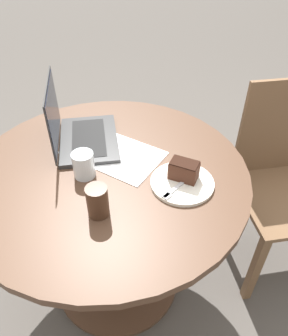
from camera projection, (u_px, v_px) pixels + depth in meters
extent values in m
plane|color=#4C4742|center=(118.00, 278.00, 1.62)|extent=(12.00, 12.00, 0.00)
cylinder|color=#4C3323|center=(118.00, 276.00, 1.62)|extent=(0.59, 0.59, 0.02)
cylinder|color=#4C3323|center=(114.00, 233.00, 1.40)|extent=(0.14, 0.14, 0.66)
cylinder|color=#4C3323|center=(108.00, 173.00, 1.18)|extent=(1.00, 1.00, 0.03)
cube|color=brown|center=(288.00, 198.00, 1.44)|extent=(0.59, 0.59, 0.02)
cube|color=brown|center=(281.00, 127.00, 1.44)|extent=(0.28, 0.29, 0.46)
cube|color=brown|center=(255.00, 270.00, 1.42)|extent=(0.05, 0.05, 0.43)
cube|color=brown|center=(224.00, 206.00, 1.70)|extent=(0.05, 0.05, 0.43)
cube|color=white|center=(113.00, 153.00, 1.24)|extent=(0.38, 0.26, 0.00)
cylinder|color=silver|center=(182.00, 183.00, 1.11)|extent=(0.22, 0.22, 0.01)
cube|color=#472619|center=(184.00, 171.00, 1.10)|extent=(0.11, 0.08, 0.06)
cube|color=black|center=(185.00, 163.00, 1.07)|extent=(0.10, 0.07, 0.00)
cube|color=silver|center=(180.00, 184.00, 1.09)|extent=(0.03, 0.17, 0.00)
cube|color=silver|center=(166.00, 196.00, 1.05)|extent=(0.03, 0.03, 0.00)
cylinder|color=#3D2619|center=(98.00, 201.00, 0.98)|extent=(0.07, 0.07, 0.11)
cylinder|color=silver|center=(84.00, 165.00, 1.11)|extent=(0.08, 0.08, 0.09)
cube|color=#2D2D2D|center=(89.00, 140.00, 1.29)|extent=(0.38, 0.38, 0.02)
cube|color=black|center=(89.00, 138.00, 1.29)|extent=(0.28, 0.27, 0.00)
cube|color=#2D2D2D|center=(53.00, 114.00, 1.20)|extent=(0.23, 0.22, 0.24)
cube|color=black|center=(54.00, 114.00, 1.20)|extent=(0.22, 0.21, 0.22)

